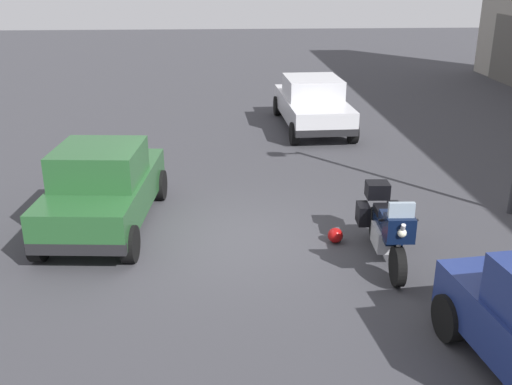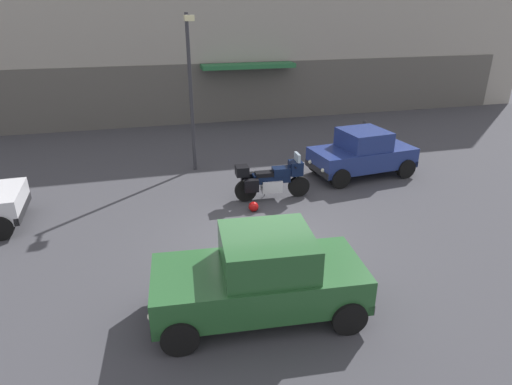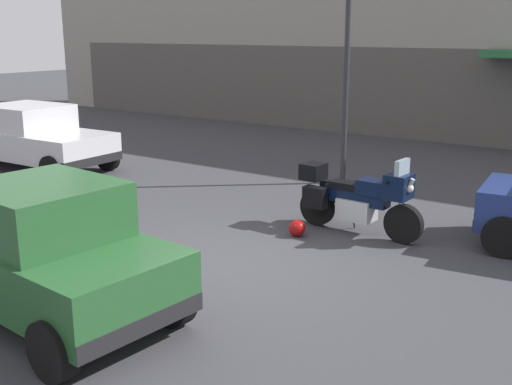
# 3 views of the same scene
# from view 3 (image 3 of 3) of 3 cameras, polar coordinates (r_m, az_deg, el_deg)

# --- Properties ---
(ground_plane) EXTENTS (80.00, 80.00, 0.00)m
(ground_plane) POSITION_cam_3_polar(r_m,az_deg,el_deg) (9.20, -3.85, -6.76)
(ground_plane) COLOR #38383D
(motorcycle) EXTENTS (2.26, 0.78, 1.36)m
(motorcycle) POSITION_cam_3_polar(r_m,az_deg,el_deg) (10.64, 9.11, -0.45)
(motorcycle) COLOR black
(motorcycle) RESTS_ON ground
(helmet) EXTENTS (0.28, 0.28, 0.28)m
(helmet) POSITION_cam_3_polar(r_m,az_deg,el_deg) (10.50, 3.74, -3.23)
(helmet) COLOR #990C0C
(helmet) RESTS_ON ground
(car_hatchback_near) EXTENTS (3.97, 2.07, 1.64)m
(car_hatchback_near) POSITION_cam_3_polar(r_m,az_deg,el_deg) (7.89, -18.97, -4.95)
(car_hatchback_near) COLOR #235128
(car_hatchback_near) RESTS_ON ground
(car_sedan_far) EXTENTS (4.63, 2.06, 1.56)m
(car_sedan_far) POSITION_cam_3_polar(r_m,az_deg,el_deg) (16.55, -19.85, 4.78)
(car_sedan_far) COLOR silver
(car_sedan_far) RESTS_ON ground
(streetlamp_curbside) EXTENTS (0.28, 0.94, 5.11)m
(streetlamp_curbside) POSITION_cam_3_polar(r_m,az_deg,el_deg) (13.77, 7.99, 13.33)
(streetlamp_curbside) COLOR #2D2D33
(streetlamp_curbside) RESTS_ON ground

